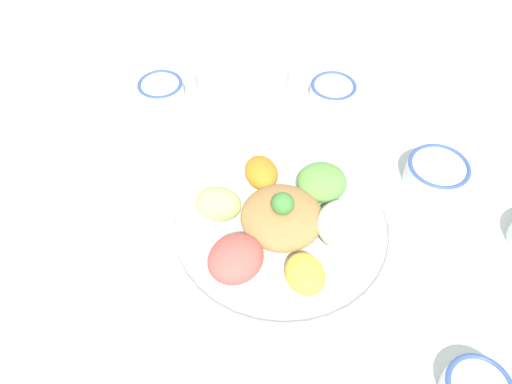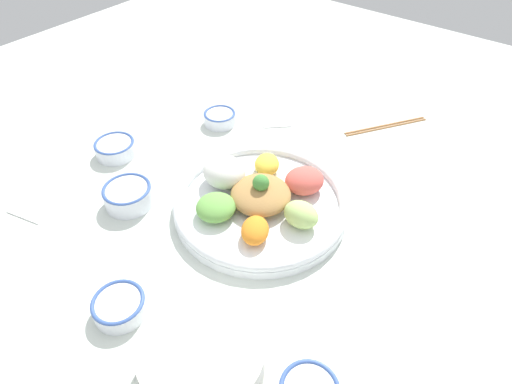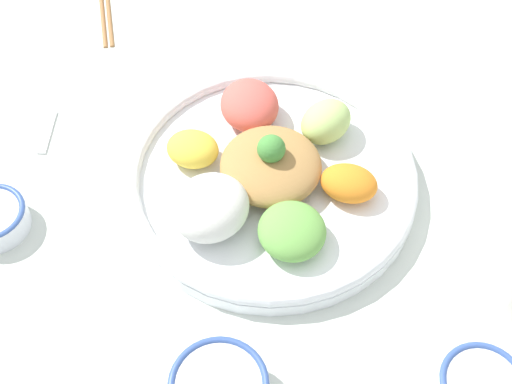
% 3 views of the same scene
% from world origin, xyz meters
% --- Properties ---
extents(ground_plane, '(2.40, 2.40, 0.00)m').
position_xyz_m(ground_plane, '(0.00, 0.00, 0.00)').
color(ground_plane, silver).
extents(salad_platter, '(0.37, 0.37, 0.09)m').
position_xyz_m(salad_platter, '(0.02, 0.00, 0.03)').
color(salad_platter, white).
rests_on(salad_platter, ground_plane).
extents(serving_spoon_main, '(0.11, 0.10, 0.01)m').
position_xyz_m(serving_spoon_main, '(-0.10, 0.30, 0.00)').
color(serving_spoon_main, white).
rests_on(serving_spoon_main, ground_plane).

